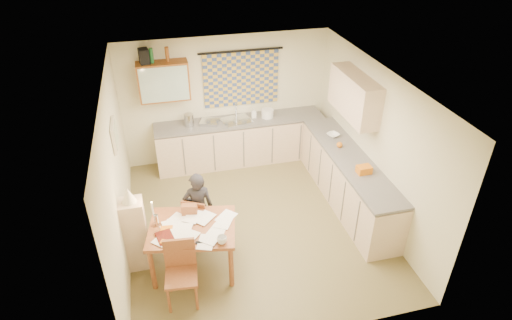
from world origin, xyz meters
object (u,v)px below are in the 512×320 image
object	(u,v)px
counter_right	(347,180)
shelf_stand	(136,234)
chair_far	(199,226)
person	(198,208)
counter_back	(240,141)
dining_table	(194,246)
stove	(374,217)

from	to	relation	value
counter_right	shelf_stand	world-z (taller)	shelf_stand
chair_far	person	xyz separation A→B (m)	(0.01, -0.02, 0.36)
counter_back	dining_table	distance (m)	2.98
counter_back	counter_right	world-z (taller)	same
counter_back	chair_far	world-z (taller)	counter_back
stove	chair_far	bearing A→B (deg)	166.00
stove	shelf_stand	xyz separation A→B (m)	(-3.54, 0.32, 0.14)
counter_right	dining_table	world-z (taller)	counter_right
stove	chair_far	xyz separation A→B (m)	(-2.62, 0.65, -0.17)
stove	shelf_stand	distance (m)	3.56
counter_back	dining_table	world-z (taller)	counter_back
person	shelf_stand	size ratio (longest dim) A/B	1.08
counter_right	chair_far	distance (m)	2.65
counter_right	shelf_stand	distance (m)	3.61
stove	dining_table	size ratio (longest dim) A/B	0.64
counter_back	dining_table	xyz separation A→B (m)	(-1.27, -2.70, -0.07)
shelf_stand	person	bearing A→B (deg)	19.01
stove	dining_table	xyz separation A→B (m)	(-2.76, 0.08, -0.05)
dining_table	chair_far	xyz separation A→B (m)	(0.14, 0.57, -0.12)
counter_right	dining_table	distance (m)	2.91
counter_back	stove	world-z (taller)	counter_back
counter_back	counter_right	bearing A→B (deg)	-50.04
counter_back	dining_table	size ratio (longest dim) A/B	2.47
dining_table	chair_far	size ratio (longest dim) A/B	1.63
counter_right	stove	bearing A→B (deg)	-90.00
dining_table	counter_right	bearing A→B (deg)	29.72
counter_right	stove	distance (m)	0.99
dining_table	person	world-z (taller)	person
stove	dining_table	distance (m)	2.77
stove	dining_table	bearing A→B (deg)	178.31
dining_table	person	xyz separation A→B (m)	(0.15, 0.56, 0.24)
shelf_stand	counter_right	bearing A→B (deg)	10.81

